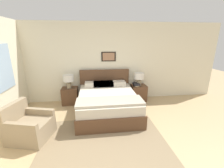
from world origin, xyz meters
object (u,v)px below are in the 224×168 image
nightstand_near_window (70,96)px  bed (107,102)px  armchair (29,127)px  table_lamp_near_window (68,79)px  table_lamp_by_door (139,77)px  nightstand_by_door (139,93)px

nightstand_near_window → bed: bearing=-33.4°
armchair → bed: bearing=133.3°
bed → table_lamp_near_window: 1.48m
armchair → table_lamp_by_door: table_lamp_by_door is taller
bed → table_lamp_by_door: (1.15, 0.75, 0.52)m
armchair → nightstand_near_window: bearing=175.0°
bed → table_lamp_near_window: size_ratio=4.54×
armchair → table_lamp_by_door: (2.93, 1.72, 0.57)m
table_lamp_near_window → nightstand_near_window: bearing=82.6°
table_lamp_by_door → nightstand_by_door: bearing=45.5°
bed → armchair: (-1.78, -0.97, -0.06)m
table_lamp_near_window → table_lamp_by_door: size_ratio=1.00×
armchair → table_lamp_near_window: table_lamp_near_window is taller
bed → armchair: size_ratio=2.14×
armchair → table_lamp_near_window: (0.62, 1.72, 0.57)m
nightstand_by_door → table_lamp_near_window: table_lamp_near_window is taller
bed → table_lamp_near_window: (-1.16, 0.75, 0.52)m
bed → nightstand_by_door: (1.16, 0.77, -0.06)m
nightstand_near_window → table_lamp_by_door: (2.31, -0.01, 0.57)m
nightstand_near_window → table_lamp_near_window: bearing=-97.4°
nightstand_near_window → table_lamp_by_door: table_lamp_by_door is taller
armchair → table_lamp_by_door: 3.45m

